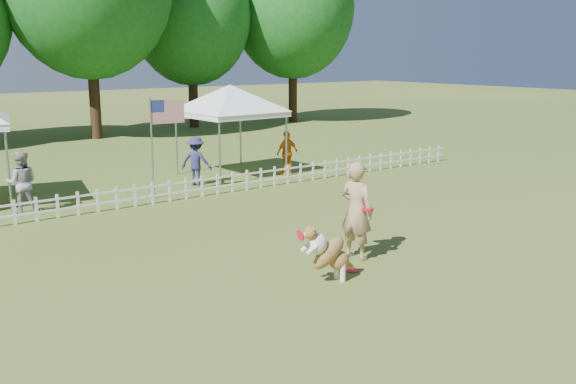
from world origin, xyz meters
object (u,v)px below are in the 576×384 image
(dog, at_px, (329,253))
(frisbee_on_turf, at_px, (352,270))
(spectator_c, at_px, (287,153))
(spectator_a, at_px, (22,183))
(handler, at_px, (357,211))
(flag_pole, at_px, (152,149))
(spectator_b, at_px, (196,161))
(canopy_tent_right, at_px, (231,132))

(dog, distance_m, frisbee_on_turf, 0.92)
(dog, height_order, spectator_c, spectator_c)
(frisbee_on_turf, height_order, spectator_a, spectator_a)
(handler, xyz_separation_m, flag_pole, (-0.85, 7.26, 0.42))
(frisbee_on_turf, xyz_separation_m, spectator_b, (1.57, 8.71, 0.73))
(spectator_b, xyz_separation_m, spectator_c, (3.30, -0.21, -0.02))
(handler, distance_m, frisbee_on_turf, 1.23)
(spectator_a, relative_size, spectator_b, 1.06)
(frisbee_on_turf, xyz_separation_m, canopy_tent_right, (3.28, 9.44, 1.43))
(spectator_b, height_order, spectator_c, spectator_b)
(handler, bearing_deg, spectator_c, -40.78)
(dog, distance_m, spectator_b, 9.20)
(dog, height_order, flag_pole, flag_pole)
(spectator_a, bearing_deg, spectator_b, -155.41)
(spectator_a, bearing_deg, frisbee_on_turf, 132.72)
(flag_pole, bearing_deg, canopy_tent_right, 27.39)
(canopy_tent_right, bearing_deg, spectator_c, -32.87)
(dog, xyz_separation_m, spectator_c, (5.60, 8.69, 0.18))
(flag_pole, xyz_separation_m, spectator_a, (-3.35, 0.40, -0.59))
(canopy_tent_right, bearing_deg, dog, -115.07)
(handler, relative_size, frisbee_on_turf, 7.64)
(dog, relative_size, spectator_b, 0.73)
(dog, relative_size, flag_pole, 0.39)
(canopy_tent_right, xyz_separation_m, flag_pole, (-3.55, -1.65, -0.07))
(spectator_c, bearing_deg, handler, 59.28)
(frisbee_on_turf, height_order, spectator_b, spectator_b)
(handler, bearing_deg, flag_pole, -5.80)
(dog, xyz_separation_m, spectator_b, (2.30, 8.90, 0.20))
(canopy_tent_right, relative_size, spectator_b, 1.94)
(spectator_c, bearing_deg, spectator_b, -6.01)
(dog, bearing_deg, spectator_c, 63.74)
(canopy_tent_right, xyz_separation_m, spectator_b, (-1.70, -0.73, -0.70))
(spectator_a, bearing_deg, handler, 137.59)
(spectator_b, bearing_deg, dog, 125.11)
(spectator_c, bearing_deg, frisbee_on_turf, 57.78)
(spectator_a, distance_m, spectator_b, 5.23)
(handler, distance_m, spectator_b, 8.24)
(spectator_a, bearing_deg, spectator_c, -159.04)
(handler, relative_size, spectator_c, 1.33)
(spectator_a, bearing_deg, canopy_tent_right, -150.89)
(spectator_b, bearing_deg, handler, 132.64)
(spectator_c, bearing_deg, spectator_a, -0.28)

